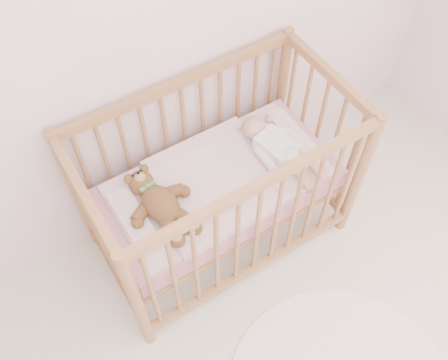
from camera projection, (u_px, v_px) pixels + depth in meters
wall_back at (110, 29)px, 2.03m from camera, size 4.00×0.02×2.70m
crib at (219, 186)px, 2.62m from camera, size 1.36×0.76×1.00m
mattress at (219, 188)px, 2.63m from camera, size 1.22×0.62×0.13m
blanket at (219, 180)px, 2.57m from camera, size 1.10×0.58×0.06m
baby at (277, 146)px, 2.60m from camera, size 0.38×0.61×0.14m
teddy_bear at (161, 203)px, 2.38m from camera, size 0.41×0.54×0.14m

